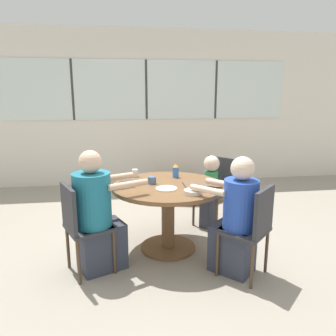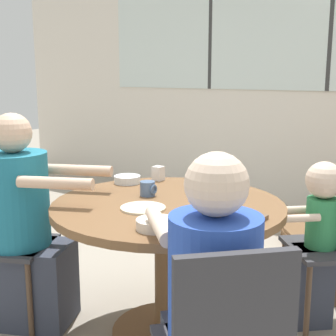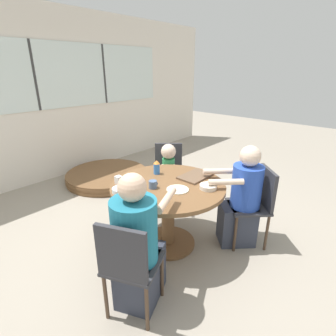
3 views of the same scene
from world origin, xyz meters
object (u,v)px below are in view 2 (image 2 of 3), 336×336
(person_toddler, at_px, (317,242))
(coffee_mug, at_px, (148,189))
(milk_carton_small, at_px, (158,173))
(sippy_cup, at_px, (217,180))
(person_woman_green_shirt, at_px, (211,323))
(bowl_cereal, at_px, (156,224))
(bowl_white_shallow, at_px, (127,179))
(person_man_blue_shirt, at_px, (25,233))

(person_toddler, bearing_deg, coffee_mug, 80.65)
(milk_carton_small, bearing_deg, sippy_cup, -12.37)
(person_woman_green_shirt, height_order, person_toddler, person_woman_green_shirt)
(person_toddler, xyz_separation_m, bowl_cereal, (-0.43, -0.90, 0.27))
(sippy_cup, distance_m, bowl_white_shallow, 0.58)
(bowl_cereal, bearing_deg, bowl_white_shallow, 136.76)
(milk_carton_small, bearing_deg, person_woman_green_shirt, -46.84)
(sippy_cup, bearing_deg, person_woman_green_shirt, -63.11)
(person_woman_green_shirt, distance_m, coffee_mug, 0.99)
(coffee_mug, relative_size, bowl_white_shallow, 0.55)
(coffee_mug, bearing_deg, milk_carton_small, 116.52)
(bowl_white_shallow, bearing_deg, sippy_cup, 6.32)
(person_toddler, distance_m, bowl_white_shallow, 1.13)
(person_toddler, bearing_deg, bowl_white_shallow, 65.32)
(person_woman_green_shirt, bearing_deg, bowl_white_shallow, 97.07)
(sippy_cup, distance_m, milk_carton_small, 0.47)
(coffee_mug, bearing_deg, person_toddler, 31.85)
(milk_carton_small, bearing_deg, coffee_mug, -63.48)
(coffee_mug, height_order, bowl_cereal, coffee_mug)
(sippy_cup, bearing_deg, coffee_mug, -141.65)
(person_woman_green_shirt, height_order, sippy_cup, person_woman_green_shirt)
(person_man_blue_shirt, height_order, coffee_mug, person_man_blue_shirt)
(person_man_blue_shirt, height_order, milk_carton_small, person_man_blue_shirt)
(sippy_cup, height_order, bowl_white_shallow, sippy_cup)
(person_woman_green_shirt, bearing_deg, person_toddler, 42.57)
(person_toddler, xyz_separation_m, coffee_mug, (-0.78, -0.48, 0.29))
(person_man_blue_shirt, xyz_separation_m, milk_carton_small, (0.39, 0.71, 0.25))
(person_woman_green_shirt, relative_size, milk_carton_small, 13.01)
(sippy_cup, relative_size, milk_carton_small, 1.84)
(coffee_mug, height_order, sippy_cup, sippy_cup)
(sippy_cup, bearing_deg, bowl_cereal, -85.13)
(coffee_mug, relative_size, milk_carton_small, 1.00)
(milk_carton_small, xyz_separation_m, bowl_white_shallow, (-0.11, -0.16, -0.02))
(coffee_mug, distance_m, sippy_cup, 0.38)
(person_woman_green_shirt, xyz_separation_m, sippy_cup, (-0.43, 0.85, 0.30))
(person_woman_green_shirt, height_order, milk_carton_small, person_woman_green_shirt)
(person_toddler, relative_size, bowl_white_shallow, 5.88)
(sippy_cup, xyz_separation_m, bowl_cereal, (0.06, -0.65, -0.06))
(coffee_mug, bearing_deg, bowl_cereal, -50.22)
(milk_carton_small, height_order, bowl_cereal, milk_carton_small)
(person_woman_green_shirt, relative_size, bowl_cereal, 6.66)
(person_toddler, xyz_separation_m, sippy_cup, (-0.48, -0.25, 0.33))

